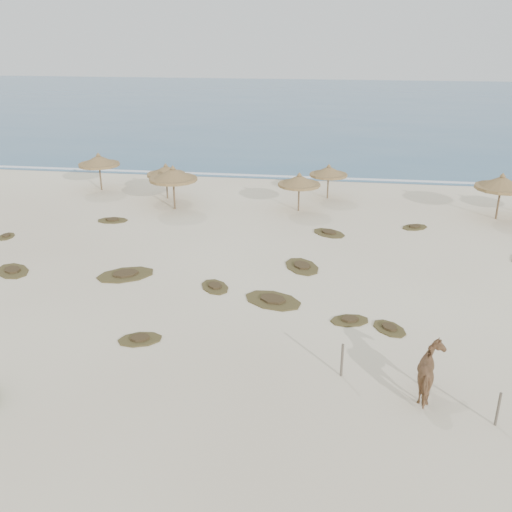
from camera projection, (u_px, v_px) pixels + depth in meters
The scene contains 24 objects.
ground at pixel (245, 327), 23.75m from camera, with size 160.00×160.00×0.00m, color #F5ECCA.
ocean at pixel (320, 105), 92.64m from camera, with size 200.00×100.00×0.01m, color #2B5781.
foam_line at pixel (296, 177), 47.63m from camera, with size 70.00×0.60×0.01m, color silver.
palapa_0 at pixel (99, 161), 43.04m from camera, with size 3.21×3.21×2.89m.
palapa_1 at pixel (166, 171), 40.92m from camera, with size 3.14×3.14×2.61m.
palapa_2 at pixel (173, 175), 38.37m from camera, with size 4.33×4.33×3.06m.
palapa_3 at pixel (329, 172), 40.97m from camera, with size 3.27×3.27×2.55m.
palapa_4 at pixel (299, 181), 38.08m from camera, with size 3.29×3.29×2.67m.
palapa_5 at pixel (502, 183), 36.32m from camera, with size 4.14×4.14×3.06m.
horse at pixel (432, 374), 18.96m from camera, with size 0.94×2.07×1.75m, color #926142.
fence_post_near at pixel (342, 360), 20.16m from camera, with size 0.10×0.10×1.28m, color brown.
fence_post_far at pixel (498, 409), 17.63m from camera, with size 0.09×0.09×1.20m, color brown.
scrub_0 at pixel (13, 271), 29.10m from camera, with size 2.68×2.66×0.16m.
scrub_1 at pixel (126, 274), 28.66m from camera, with size 3.47×3.12×0.16m.
scrub_2 at pixel (215, 287), 27.31m from camera, with size 2.02×2.22×0.16m.
scrub_3 at pixel (302, 266), 29.65m from camera, with size 2.53×2.92×0.16m.
scrub_4 at pixel (389, 328), 23.52m from camera, with size 1.85×1.96×0.16m.
scrub_6 at pixel (113, 220), 36.78m from camera, with size 2.09×1.47×0.16m.
scrub_7 at pixel (329, 233), 34.48m from camera, with size 2.59×2.45×0.16m.
scrub_8 at pixel (6, 236), 33.94m from camera, with size 1.12×1.51×0.16m.
scrub_9 at pixel (273, 300), 25.95m from camera, with size 3.29×2.80×0.16m.
scrub_10 at pixel (415, 227), 35.51m from camera, with size 2.06×1.88×0.16m.
scrub_11 at pixel (140, 339), 22.70m from camera, with size 2.06×1.69×0.16m.
scrub_12 at pixel (350, 320), 24.16m from camera, with size 1.93×1.54×0.16m.
Camera 1 is at (3.53, -20.67, 11.55)m, focal length 40.00 mm.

